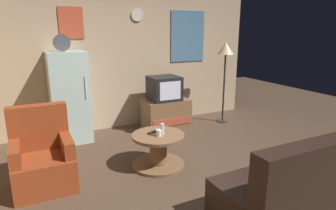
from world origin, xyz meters
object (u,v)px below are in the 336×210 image
at_px(crt_tv, 164,88).
at_px(mug_ceramic_white, 159,133).
at_px(fridge, 69,97).
at_px(standing_lamp, 226,55).
at_px(remote_control, 152,132).
at_px(couch, 303,188).
at_px(armchair, 43,159).
at_px(tv_stand, 166,114).
at_px(coffee_table, 158,150).
at_px(wine_glass, 162,129).

bearing_deg(crt_tv, mug_ceramic_white, -118.35).
bearing_deg(mug_ceramic_white, fridge, 119.08).
relative_size(standing_lamp, remote_control, 10.60).
distance_m(standing_lamp, couch, 3.30).
bearing_deg(armchair, tv_stand, 28.43).
height_order(fridge, tv_stand, fridge).
relative_size(crt_tv, standing_lamp, 0.34).
bearing_deg(standing_lamp, fridge, 173.94).
height_order(tv_stand, remote_control, tv_stand).
height_order(fridge, crt_tv, fridge).
height_order(mug_ceramic_white, armchair, armchair).
relative_size(mug_ceramic_white, remote_control, 0.60).
relative_size(coffee_table, couch, 0.42).
xyz_separation_m(crt_tv, armchair, (-2.21, -1.21, -0.44)).
bearing_deg(armchair, fridge, 68.70).
bearing_deg(couch, armchair, 141.38).
bearing_deg(couch, crt_tv, 91.40).
xyz_separation_m(wine_glass, couch, (0.77, -1.65, -0.22)).
distance_m(fridge, coffee_table, 1.87).
relative_size(fridge, couch, 1.04).
height_order(tv_stand, standing_lamp, standing_lamp).
xyz_separation_m(coffee_table, armchair, (-1.45, 0.16, 0.11)).
xyz_separation_m(fridge, couch, (1.74, -3.21, -0.44)).
bearing_deg(fridge, crt_tv, -6.01).
distance_m(coffee_table, remote_control, 0.26).
xyz_separation_m(crt_tv, couch, (0.07, -3.03, -0.47)).
bearing_deg(wine_glass, standing_lamp, 32.53).
xyz_separation_m(coffee_table, mug_ceramic_white, (-0.02, -0.06, 0.28)).
xyz_separation_m(crt_tv, coffee_table, (-0.75, -1.37, -0.55)).
distance_m(fridge, remote_control, 1.72).
bearing_deg(crt_tv, fridge, 173.99).
bearing_deg(tv_stand, couch, -89.26).
bearing_deg(tv_stand, remote_control, -123.14).
distance_m(standing_lamp, wine_glass, 2.47).
bearing_deg(couch, wine_glass, 115.12).
xyz_separation_m(standing_lamp, armchair, (-3.47, -1.08, -1.02)).
relative_size(fridge, tv_stand, 2.11).
height_order(fridge, mug_ceramic_white, fridge).
relative_size(crt_tv, couch, 0.32).
height_order(tv_stand, mug_ceramic_white, tv_stand).
height_order(crt_tv, wine_glass, crt_tv).
bearing_deg(standing_lamp, wine_glass, -147.47).
distance_m(coffee_table, couch, 1.86).
xyz_separation_m(wine_glass, remote_control, (-0.11, 0.09, -0.06)).
distance_m(fridge, couch, 3.68).
xyz_separation_m(mug_ceramic_white, couch, (0.85, -1.60, -0.19)).
distance_m(crt_tv, couch, 3.07).
relative_size(fridge, armchair, 1.84).
bearing_deg(armchair, wine_glass, -6.58).
xyz_separation_m(fridge, remote_control, (0.86, -1.47, -0.28)).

